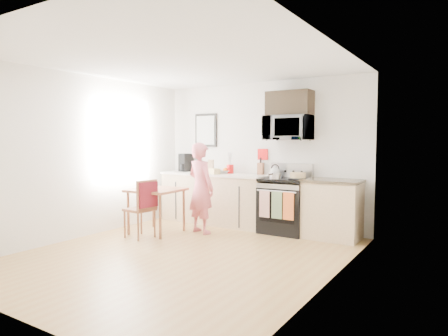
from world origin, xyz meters
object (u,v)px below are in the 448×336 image
Objects in this scene: dining_table at (156,194)px; cake at (298,176)px; person at (201,188)px; microwave at (288,128)px; range at (285,207)px; chair at (145,201)px.

dining_table is 2.55× the size of cake.
cake is at bearing -139.16° from person.
person is at bearing -143.60° from microwave.
range is 1.24× the size of chair.
range is 1.33m from microwave.
microwave is 1.78m from person.
microwave reaches higher than cake.
range is 0.76× the size of person.
chair is at bearing -141.56° from cake.
dining_table is (-1.81, -1.17, 0.22)m from range.
dining_table is at bearing -147.20° from range.
dining_table is 0.44m from chair.
microwave is at bearing 147.27° from cake.
dining_table is at bearing 114.35° from chair.
cake is (0.24, -0.05, 0.54)m from range.
person reaches higher than range.
person reaches higher than cake.
person is (-1.19, -0.87, -1.00)m from microwave.
cake reaches higher than dining_table.
person is 1.91× the size of dining_table.
microwave is at bearing 90.06° from range.
microwave is 0.96× the size of dining_table.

